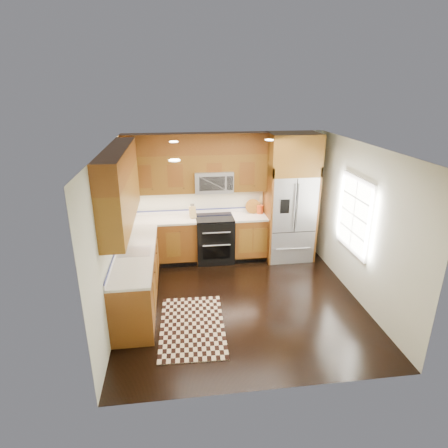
{
  "coord_description": "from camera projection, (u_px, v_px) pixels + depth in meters",
  "views": [
    {
      "loc": [
        -0.99,
        -5.43,
        3.47
      ],
      "look_at": [
        -0.2,
        0.6,
        1.19
      ],
      "focal_mm": 30.0,
      "sensor_mm": 36.0,
      "label": 1
    }
  ],
  "objects": [
    {
      "name": "cutting_board",
      "position": [
        253.0,
        213.0,
        7.82
      ],
      "size": [
        0.35,
        0.35,
        0.02
      ],
      "primitive_type": "cylinder",
      "rotation": [
        0.0,
        0.0,
        -0.15
      ],
      "color": "brown",
      "rests_on": "countertop"
    },
    {
      "name": "wall_left",
      "position": [
        112.0,
        236.0,
        5.68
      ],
      "size": [
        0.02,
        4.0,
        2.6
      ],
      "primitive_type": "cube",
      "color": "silver",
      "rests_on": "ground"
    },
    {
      "name": "microwave",
      "position": [
        214.0,
        181.0,
        7.44
      ],
      "size": [
        0.76,
        0.4,
        0.42
      ],
      "color": "#B2B2B7",
      "rests_on": "ground"
    },
    {
      "name": "utensil_crock",
      "position": [
        260.0,
        207.0,
        7.76
      ],
      "size": [
        0.15,
        0.15,
        0.38
      ],
      "color": "#B94016",
      "rests_on": "countertop"
    },
    {
      "name": "sink_faucet",
      "position": [
        133.0,
        248.0,
        6.03
      ],
      "size": [
        0.54,
        0.44,
        0.37
      ],
      "color": "#B2B2B7",
      "rests_on": "countertop"
    },
    {
      "name": "upper_cabinets",
      "position": [
        166.0,
        172.0,
        6.54
      ],
      "size": [
        2.85,
        3.0,
        1.15
      ],
      "color": "brown",
      "rests_on": "ground"
    },
    {
      "name": "countertop",
      "position": [
        173.0,
        232.0,
        6.87
      ],
      "size": [
        2.86,
        3.01,
        0.04
      ],
      "color": "white",
      "rests_on": "base_cabinets"
    },
    {
      "name": "refrigerator",
      "position": [
        290.0,
        198.0,
        7.6
      ],
      "size": [
        0.98,
        0.75,
        2.6
      ],
      "color": "#B2B2B7",
      "rests_on": "ground"
    },
    {
      "name": "range",
      "position": [
        215.0,
        239.0,
        7.74
      ],
      "size": [
        0.76,
        0.67,
        0.95
      ],
      "color": "black",
      "rests_on": "ground"
    },
    {
      "name": "knife_block",
      "position": [
        193.0,
        212.0,
        7.52
      ],
      "size": [
        0.14,
        0.17,
        0.3
      ],
      "color": "tan",
      "rests_on": "countertop"
    },
    {
      "name": "window",
      "position": [
        354.0,
        215.0,
        6.32
      ],
      "size": [
        0.04,
        1.1,
        1.3
      ],
      "color": "white",
      "rests_on": "ground"
    },
    {
      "name": "base_cabinets",
      "position": [
        167.0,
        259.0,
        6.91
      ],
      "size": [
        2.85,
        3.0,
        0.9
      ],
      "color": "brown",
      "rests_on": "ground"
    },
    {
      "name": "wall_back",
      "position": [
        225.0,
        195.0,
        7.78
      ],
      "size": [
        4.0,
        0.02,
        2.6
      ],
      "primitive_type": "cube",
      "color": "silver",
      "rests_on": "ground"
    },
    {
      "name": "rug",
      "position": [
        192.0,
        326.0,
        5.71
      ],
      "size": [
        1.02,
        1.64,
        0.01
      ],
      "primitive_type": "cube",
      "rotation": [
        0.0,
        0.0,
        -0.03
      ],
      "color": "black",
      "rests_on": "ground"
    },
    {
      "name": "wall_right",
      "position": [
        361.0,
        224.0,
        6.17
      ],
      "size": [
        0.02,
        4.0,
        2.6
      ],
      "primitive_type": "cube",
      "color": "silver",
      "rests_on": "ground"
    },
    {
      "name": "ground",
      "position": [
        240.0,
        301.0,
        6.38
      ],
      "size": [
        4.0,
        4.0,
        0.0
      ],
      "primitive_type": "plane",
      "color": "black",
      "rests_on": "ground"
    }
  ]
}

